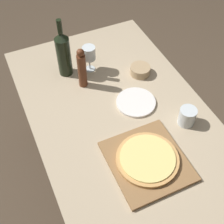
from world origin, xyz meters
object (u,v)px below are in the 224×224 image
at_px(pizza, 147,159).
at_px(wine_bottle, 64,53).
at_px(small_bowl, 140,70).
at_px(pepper_mill, 82,69).
at_px(wine_glass, 89,54).

relative_size(pizza, wine_bottle, 0.81).
bearing_deg(small_bowl, pepper_mill, 171.50).
bearing_deg(wine_bottle, small_bowl, -25.63).
height_order(wine_bottle, small_bowl, wine_bottle).
height_order(pepper_mill, wine_glass, pepper_mill).
distance_m(pizza, pepper_mill, 0.62).
height_order(wine_bottle, pepper_mill, wine_bottle).
bearing_deg(pizza, small_bowl, 65.34).
bearing_deg(pizza, wine_glass, 90.23).
bearing_deg(wine_glass, small_bowl, -31.46).
bearing_deg(wine_glass, pizza, -89.77).
height_order(wine_glass, small_bowl, wine_glass).
distance_m(pizza, wine_bottle, 0.76).
relative_size(pepper_mill, small_bowl, 2.16).
bearing_deg(wine_glass, wine_bottle, 166.69).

